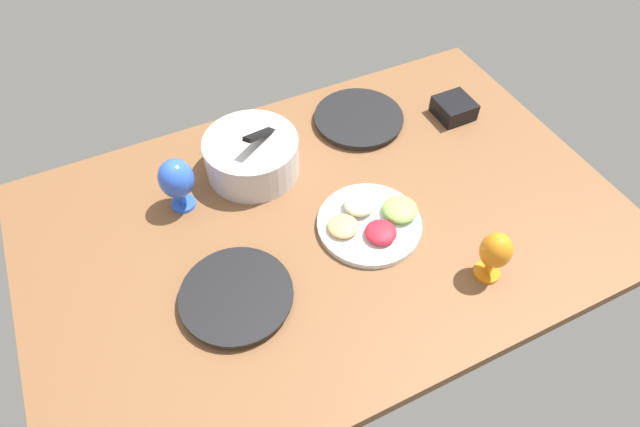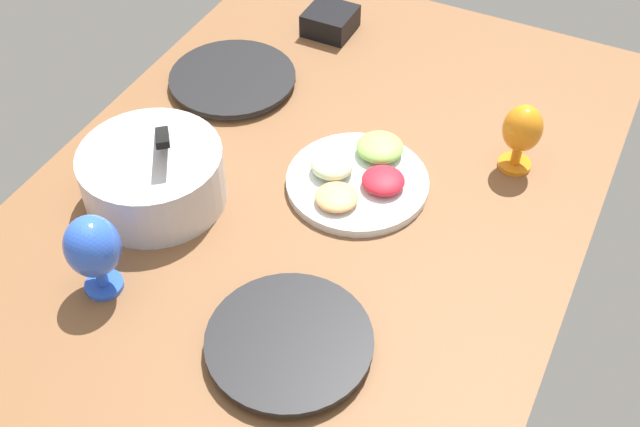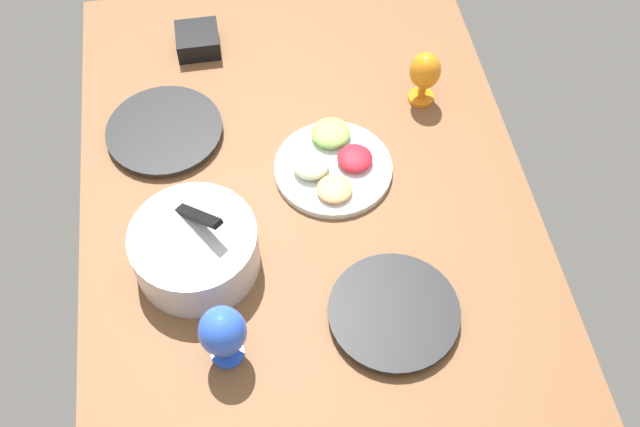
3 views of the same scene
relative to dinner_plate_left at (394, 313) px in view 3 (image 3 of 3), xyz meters
The scene contains 8 objects.
ground_plane 33.31cm from the dinner_plate_left, 23.59° to the left, with size 160.00×104.00×4.00cm, color brown.
dinner_plate_left is the anchor object (origin of this frame).
dinner_plate_right 72.94cm from the dinner_plate_left, 37.85° to the left, with size 28.45×28.45×2.29cm.
mixing_bowl 44.16cm from the dinner_plate_left, 63.46° to the left, with size 27.11×27.11×18.32cm.
fruit_platter 40.92cm from the dinner_plate_left, ahead, with size 28.06×28.06×5.59cm.
hurricane_glass_orange 62.94cm from the dinner_plate_left, 18.81° to the right, with size 7.78×7.78×14.87cm.
hurricane_glass_blue 36.18cm from the dinner_plate_left, 94.78° to the left, with size 9.47×9.47×16.48cm.
square_bowl_black 93.12cm from the dinner_plate_left, 21.66° to the left, with size 11.18×11.18×5.66cm.
Camera 3 is at (-98.79, 13.45, 143.75)cm, focal length 42.72 mm.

